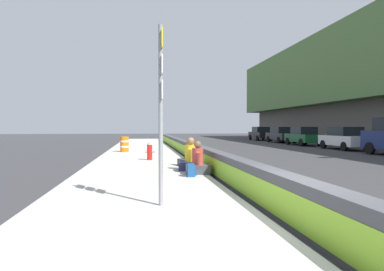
{
  "coord_description": "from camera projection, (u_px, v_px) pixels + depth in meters",
  "views": [
    {
      "loc": [
        -5.44,
        2.61,
        1.72
      ],
      "look_at": [
        9.18,
        0.47,
        1.34
      ],
      "focal_mm": 32.2,
      "sensor_mm": 36.0,
      "label": 1
    }
  ],
  "objects": [
    {
      "name": "parked_car_midline",
      "position": [
        303.0,
        136.0,
        31.55
      ],
      "size": [
        4.53,
        2.01,
        1.71
      ],
      "color": "#145128",
      "rests_on": "ground_plane"
    },
    {
      "name": "seated_person_rear",
      "position": [
        189.0,
        158.0,
        13.78
      ],
      "size": [
        0.87,
        0.94,
        1.07
      ],
      "color": "#424247",
      "rests_on": "sidewalk_strip"
    },
    {
      "name": "ground_plane",
      "position": [
        298.0,
        228.0,
        5.81
      ],
      "size": [
        160.0,
        160.0,
        0.0
      ],
      "primitive_type": "plane",
      "color": "#353538",
      "rests_on": "ground"
    },
    {
      "name": "backpack",
      "position": [
        191.0,
        170.0,
        10.85
      ],
      "size": [
        0.32,
        0.28,
        0.4
      ],
      "color": "navy",
      "rests_on": "sidewalk_strip"
    },
    {
      "name": "parked_car_far",
      "position": [
        281.0,
        135.0,
        37.04
      ],
      "size": [
        4.53,
        2.0,
        1.71
      ],
      "color": "#28282D",
      "rests_on": "ground_plane"
    },
    {
      "name": "seated_person_foreground",
      "position": [
        198.0,
        163.0,
        11.54
      ],
      "size": [
        0.74,
        0.85,
        1.1
      ],
      "color": "#424247",
      "rests_on": "sidewalk_strip"
    },
    {
      "name": "parked_car_fourth",
      "position": [
        344.0,
        138.0,
        25.59
      ],
      "size": [
        4.53,
        2.01,
        1.71
      ],
      "color": "silver",
      "rests_on": "ground_plane"
    },
    {
      "name": "route_sign_post",
      "position": [
        161.0,
        101.0,
        6.84
      ],
      "size": [
        0.44,
        0.09,
        3.6
      ],
      "color": "gray",
      "rests_on": "sidewalk_strip"
    },
    {
      "name": "construction_barrel",
      "position": [
        124.0,
        144.0,
        21.5
      ],
      "size": [
        0.54,
        0.54,
        0.95
      ],
      "color": "orange",
      "rests_on": "sidewalk_strip"
    },
    {
      "name": "seated_person_middle",
      "position": [
        191.0,
        160.0,
        12.45
      ],
      "size": [
        0.85,
        0.95,
        1.19
      ],
      "color": "#23284C",
      "rests_on": "sidewalk_strip"
    },
    {
      "name": "sidewalk_strip",
      "position": [
        140.0,
        231.0,
        5.42
      ],
      "size": [
        80.0,
        4.4,
        0.14
      ],
      "primitive_type": "cube",
      "color": "#B5B2A8",
      "rests_on": "ground_plane"
    },
    {
      "name": "jersey_barrier",
      "position": [
        298.0,
        203.0,
        5.79
      ],
      "size": [
        76.0,
        0.45,
        0.85
      ],
      "color": "#47474C",
      "rests_on": "ground_plane"
    },
    {
      "name": "fire_hydrant",
      "position": [
        150.0,
        150.0,
        16.29
      ],
      "size": [
        0.26,
        0.46,
        0.88
      ],
      "color": "red",
      "rests_on": "sidewalk_strip"
    },
    {
      "name": "parked_car_farther",
      "position": [
        261.0,
        133.0,
        43.43
      ],
      "size": [
        4.52,
        1.98,
        1.71
      ],
      "color": "black",
      "rests_on": "ground_plane"
    }
  ]
}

